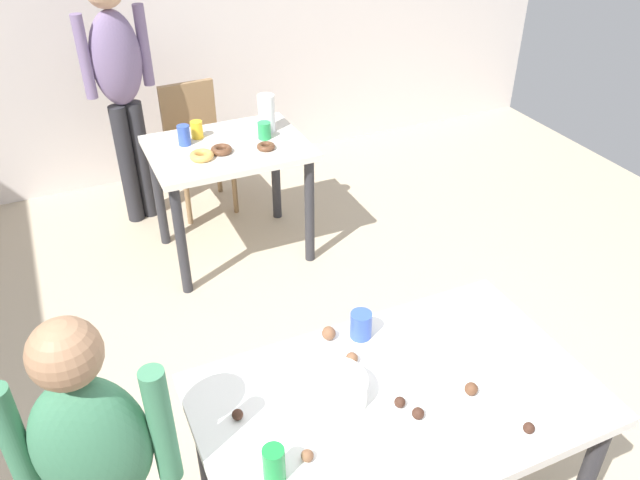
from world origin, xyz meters
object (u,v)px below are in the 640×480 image
chair_far_table (196,140)px  person_girl_near (101,474)px  dining_table_far (229,164)px  pitcher_far (266,113)px  soda_can (274,464)px  mixing_bowl (335,389)px  person_adult_far (120,79)px  dining_table_near (396,415)px

chair_far_table → person_girl_near: 2.95m
dining_table_far → pitcher_far: 0.39m
chair_far_table → soda_can: soda_can is taller
person_girl_near → pitcher_far: person_girl_near is taller
mixing_bowl → soda_can: 0.35m
person_girl_near → pitcher_far: size_ratio=5.99×
chair_far_table → person_adult_far: size_ratio=0.53×
mixing_bowl → pitcher_far: size_ratio=0.96×
person_girl_near → soda_can: person_girl_near is taller
dining_table_far → chair_far_table: 0.72m
soda_can → pitcher_far: (0.85, 2.34, 0.05)m
dining_table_far → mixing_bowl: (-0.27, -2.03, 0.17)m
dining_table_far → pitcher_far: (0.29, 0.10, 0.24)m
person_adult_far → pitcher_far: 0.96m
dining_table_far → soda_can: bearing=-104.0°
soda_can → person_adult_far: bearing=88.2°
dining_table_near → chair_far_table: size_ratio=1.52×
pitcher_far → person_girl_near: bearing=-121.1°
person_girl_near → mixing_bowl: 0.74m
dining_table_far → mixing_bowl: 2.06m
pitcher_far → soda_can: bearing=-109.9°
dining_table_far → person_adult_far: (-0.46, 0.68, 0.38)m
person_adult_far → pitcher_far: bearing=-37.8°
person_adult_far → pitcher_far: (0.75, -0.58, -0.14)m
dining_table_far → person_girl_near: bearing=-116.2°
chair_far_table → person_girl_near: person_girl_near is taller
dining_table_near → mixing_bowl: bearing=158.5°
person_girl_near → mixing_bowl: bearing=2.1°
chair_far_table → pitcher_far: 0.78m
person_adult_far → soda_can: size_ratio=13.50×
dining_table_far → person_girl_near: size_ratio=0.67×
dining_table_near → chair_far_table: (0.04, 2.81, -0.16)m
person_adult_far → mixing_bowl: 2.73m
dining_table_near → dining_table_far: (0.07, 2.11, -0.03)m
chair_far_table → mixing_bowl: size_ratio=3.98×
dining_table_near → chair_far_table: chair_far_table is taller
chair_far_table → pitcher_far: size_ratio=3.83×
dining_table_near → pitcher_far: (0.36, 2.21, 0.21)m
chair_far_table → person_adult_far: (-0.43, -0.02, 0.50)m
dining_table_near → person_adult_far: size_ratio=0.80×
person_girl_near → chair_far_table: bearing=70.4°
person_girl_near → mixing_bowl: size_ratio=6.22×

